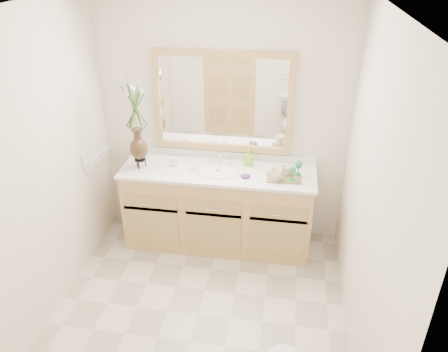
% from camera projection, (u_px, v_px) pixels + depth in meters
% --- Properties ---
extents(floor, '(2.60, 2.60, 0.00)m').
position_uv_depth(floor, '(198.00, 314.00, 3.63)').
color(floor, beige).
rests_on(floor, ground).
extents(ceiling, '(2.40, 2.60, 0.02)m').
position_uv_depth(ceiling, '(187.00, 9.00, 2.49)').
color(ceiling, white).
rests_on(ceiling, wall_back).
extents(wall_back, '(2.40, 0.02, 2.40)m').
position_uv_depth(wall_back, '(223.00, 122.00, 4.19)').
color(wall_back, white).
rests_on(wall_back, floor).
extents(wall_front, '(2.40, 0.02, 2.40)m').
position_uv_depth(wall_front, '(131.00, 337.00, 1.93)').
color(wall_front, white).
rests_on(wall_front, floor).
extents(wall_left, '(0.02, 2.60, 2.40)m').
position_uv_depth(wall_left, '(35.00, 177.00, 3.22)').
color(wall_left, white).
rests_on(wall_left, floor).
extents(wall_right, '(0.02, 2.60, 2.40)m').
position_uv_depth(wall_right, '(370.00, 204.00, 2.90)').
color(wall_right, white).
rests_on(wall_right, floor).
extents(vanity, '(1.80, 0.55, 0.80)m').
position_uv_depth(vanity, '(218.00, 209.00, 4.32)').
color(vanity, '#D8B669').
rests_on(vanity, floor).
extents(counter, '(1.84, 0.57, 0.03)m').
position_uv_depth(counter, '(218.00, 172.00, 4.13)').
color(counter, white).
rests_on(counter, vanity).
extents(sink, '(0.38, 0.34, 0.23)m').
position_uv_depth(sink, '(218.00, 176.00, 4.13)').
color(sink, white).
rests_on(sink, counter).
extents(mirror, '(1.32, 0.04, 0.97)m').
position_uv_depth(mirror, '(222.00, 103.00, 4.07)').
color(mirror, white).
rests_on(mirror, wall_back).
extents(switch_plate, '(0.02, 0.12, 0.12)m').
position_uv_depth(switch_plate, '(86.00, 159.00, 3.99)').
color(switch_plate, white).
rests_on(switch_plate, wall_left).
extents(flower_vase, '(0.20, 0.20, 0.80)m').
position_uv_depth(flower_vase, '(135.00, 113.00, 3.92)').
color(flower_vase, black).
rests_on(flower_vase, counter).
extents(tumbler, '(0.06, 0.06, 0.08)m').
position_uv_depth(tumbler, '(174.00, 162.00, 4.18)').
color(tumbler, silver).
rests_on(tumbler, counter).
extents(soap_dish, '(0.11, 0.11, 0.03)m').
position_uv_depth(soap_dish, '(195.00, 169.00, 4.12)').
color(soap_dish, silver).
rests_on(soap_dish, counter).
extents(soap_bottle, '(0.08, 0.09, 0.15)m').
position_uv_depth(soap_bottle, '(249.00, 158.00, 4.18)').
color(soap_bottle, '#81D131').
rests_on(soap_bottle, counter).
extents(purple_dish, '(0.10, 0.08, 0.03)m').
position_uv_depth(purple_dish, '(245.00, 176.00, 3.99)').
color(purple_dish, '#552673').
rests_on(purple_dish, counter).
extents(tray, '(0.32, 0.22, 0.02)m').
position_uv_depth(tray, '(284.00, 177.00, 3.98)').
color(tray, brown).
rests_on(tray, counter).
extents(mug_left, '(0.11, 0.11, 0.11)m').
position_uv_depth(mug_left, '(276.00, 174.00, 3.91)').
color(mug_left, silver).
rests_on(mug_left, tray).
extents(mug_right, '(0.12, 0.12, 0.09)m').
position_uv_depth(mug_right, '(285.00, 170.00, 3.99)').
color(mug_right, silver).
rests_on(mug_right, tray).
extents(goblet_front, '(0.06, 0.06, 0.14)m').
position_uv_depth(goblet_front, '(293.00, 171.00, 3.87)').
color(goblet_front, '#297B43').
rests_on(goblet_front, tray).
extents(goblet_back, '(0.06, 0.06, 0.14)m').
position_uv_depth(goblet_back, '(299.00, 165.00, 3.96)').
color(goblet_back, '#297B43').
rests_on(goblet_back, tray).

